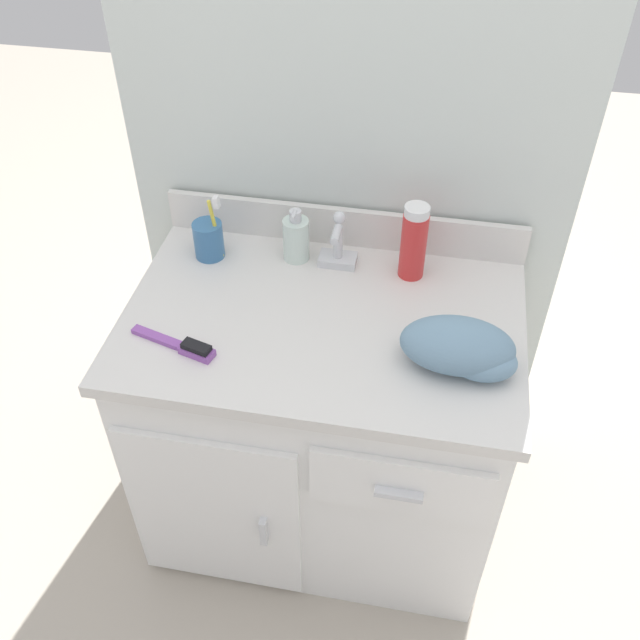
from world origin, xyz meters
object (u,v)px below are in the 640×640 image
toothbrush_cup (209,239)px  shaving_cream_can (414,242)px  hairbrush (184,346)px  soap_dispenser (296,238)px  hand_towel (463,349)px

toothbrush_cup → shaving_cream_can: (0.49, 0.02, 0.04)m
hairbrush → toothbrush_cup: bearing=113.2°
soap_dispenser → shaving_cream_can: size_ratio=0.75×
soap_dispenser → hairbrush: (-0.17, -0.35, -0.05)m
shaving_cream_can → hand_towel: 0.31m
shaving_cream_can → hairbrush: (-0.44, -0.34, -0.08)m
soap_dispenser → shaving_cream_can: 0.28m
soap_dispenser → hairbrush: soap_dispenser is taller
hairbrush → hand_towel: (0.57, 0.06, 0.04)m
toothbrush_cup → soap_dispenser: 0.21m
soap_dispenser → hairbrush: 0.39m
hairbrush → soap_dispenser: bearing=80.8°
shaving_cream_can → hairbrush: size_ratio=0.94×
toothbrush_cup → hairbrush: (0.04, -0.32, -0.04)m
toothbrush_cup → hand_towel: bearing=-23.3°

